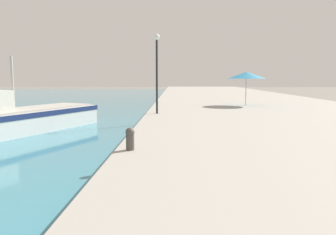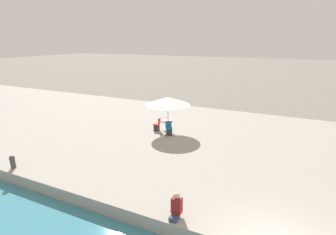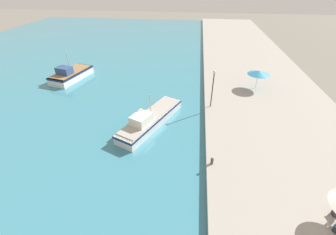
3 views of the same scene
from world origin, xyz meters
name	(u,v)px [view 2 (image 2 of 3)]	position (x,y,z in m)	size (l,w,h in m)	color
cafe_umbrella_pink	(168,101)	(8.55, 7.65, 2.77)	(3.00, 3.00, 2.42)	#B7B7B7
cafe_table	(167,124)	(8.50, 7.71, 1.15)	(0.80, 0.80, 0.74)	#333338
cafe_chair_left	(157,126)	(8.39, 8.42, 0.94)	(0.46, 0.49, 0.91)	#2D2D33
cafe_chair_right	(169,130)	(7.92, 7.28, 0.94)	(0.58, 0.58, 0.91)	#2D2D33
person_at_quay	(176,207)	(0.44, 3.49, 1.04)	(0.52, 0.36, 0.96)	#333D5B
mooring_bollard	(13,161)	(0.44, 12.26, 0.96)	(0.26, 0.26, 0.65)	#4C4742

